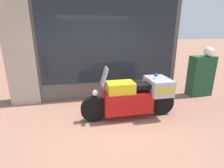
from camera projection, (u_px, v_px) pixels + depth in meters
ground_plane at (111, 128)px, 3.91m from camera, size 60.00×60.00×0.00m
shop_building at (85, 32)px, 5.08m from camera, size 5.11×0.55×4.03m
window_display at (108, 81)px, 5.71m from camera, size 3.85×0.30×2.12m
paramedic_motorcycle at (135, 96)px, 4.24m from camera, size 2.35×0.75×1.30m
utility_cabinet at (201, 76)px, 5.70m from camera, size 0.75×0.40×1.29m
white_helmet at (209, 52)px, 5.42m from camera, size 0.30×0.30×0.30m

